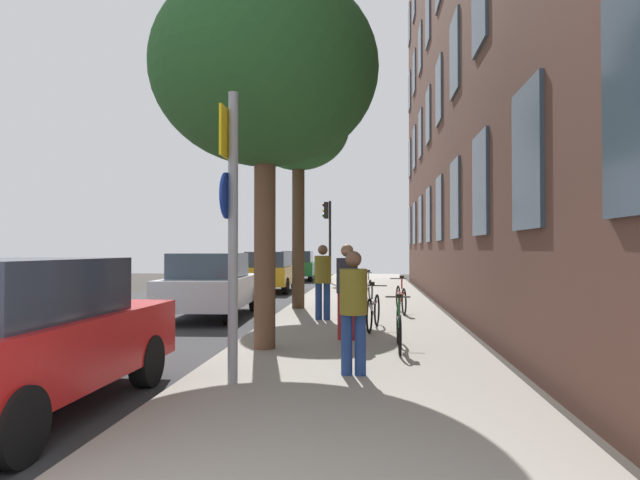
% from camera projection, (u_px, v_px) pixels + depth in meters
% --- Properties ---
extents(ground_plane, '(41.80, 41.80, 0.00)m').
position_uv_depth(ground_plane, '(253.00, 303.00, 17.66)').
color(ground_plane, '#332D28').
extents(road_asphalt, '(7.00, 38.00, 0.01)m').
position_uv_depth(road_asphalt, '(189.00, 303.00, 17.85)').
color(road_asphalt, '#2D2D30').
rests_on(road_asphalt, ground).
extents(sidewalk, '(4.20, 38.00, 0.12)m').
position_uv_depth(sidewalk, '(363.00, 302.00, 17.34)').
color(sidewalk, gray).
rests_on(sidewalk, ground).
extents(building_facade, '(0.56, 27.00, 15.24)m').
position_uv_depth(building_facade, '(448.00, 54.00, 16.74)').
color(building_facade, '#513328').
rests_on(building_facade, ground).
extents(sign_post, '(0.16, 0.60, 3.51)m').
position_uv_depth(sign_post, '(231.00, 216.00, 6.67)').
color(sign_post, gray).
rests_on(sign_post, sidewalk).
extents(traffic_light, '(0.43, 0.24, 3.93)m').
position_uv_depth(traffic_light, '(328.00, 227.00, 26.51)').
color(traffic_light, black).
rests_on(traffic_light, sidewalk).
extents(tree_near, '(3.71, 3.71, 6.12)m').
position_uv_depth(tree_near, '(265.00, 71.00, 9.03)').
color(tree_near, brown).
rests_on(tree_near, sidewalk).
extents(tree_far, '(2.83, 2.83, 6.20)m').
position_uv_depth(tree_far, '(298.00, 129.00, 15.22)').
color(tree_far, '#4C3823').
rests_on(tree_far, sidewalk).
extents(bicycle_0, '(0.42, 1.67, 0.91)m').
position_uv_depth(bicycle_0, '(399.00, 327.00, 8.86)').
color(bicycle_0, black).
rests_on(bicycle_0, sidewalk).
extents(bicycle_1, '(0.43, 1.69, 0.96)m').
position_uv_depth(bicycle_1, '(373.00, 311.00, 11.06)').
color(bicycle_1, black).
rests_on(bicycle_1, sidewalk).
extents(bicycle_2, '(0.42, 1.66, 0.95)m').
position_uv_depth(bicycle_2, '(401.00, 298.00, 13.93)').
color(bicycle_2, black).
rests_on(bicycle_2, sidewalk).
extents(bicycle_3, '(0.43, 1.70, 0.95)m').
position_uv_depth(bicycle_3, '(368.00, 288.00, 17.80)').
color(bicycle_3, black).
rests_on(bicycle_3, sidewalk).
extents(pedestrian_0, '(0.42, 0.42, 1.59)m').
position_uv_depth(pedestrian_0, '(353.00, 304.00, 7.07)').
color(pedestrian_0, navy).
rests_on(pedestrian_0, sidewalk).
extents(pedestrian_1, '(0.54, 0.54, 1.70)m').
position_uv_depth(pedestrian_1, '(347.00, 285.00, 9.80)').
color(pedestrian_1, maroon).
rests_on(pedestrian_1, sidewalk).
extents(pedestrian_2, '(0.43, 0.43, 1.71)m').
position_uv_depth(pedestrian_2, '(323.00, 277.00, 12.64)').
color(pedestrian_2, navy).
rests_on(pedestrian_2, sidewalk).
extents(car_0, '(1.78, 4.03, 1.62)m').
position_uv_depth(car_0, '(21.00, 336.00, 5.65)').
color(car_0, red).
rests_on(car_0, road_asphalt).
extents(car_1, '(1.99, 4.35, 1.62)m').
position_uv_depth(car_1, '(211.00, 284.00, 13.99)').
color(car_1, silver).
rests_on(car_1, road_asphalt).
extents(car_2, '(1.89, 3.95, 1.62)m').
position_uv_depth(car_2, '(270.00, 271.00, 22.29)').
color(car_2, orange).
rests_on(car_2, road_asphalt).
extents(car_3, '(2.02, 4.55, 1.62)m').
position_uv_depth(car_3, '(298.00, 265.00, 30.58)').
color(car_3, '#19662D').
rests_on(car_3, road_asphalt).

